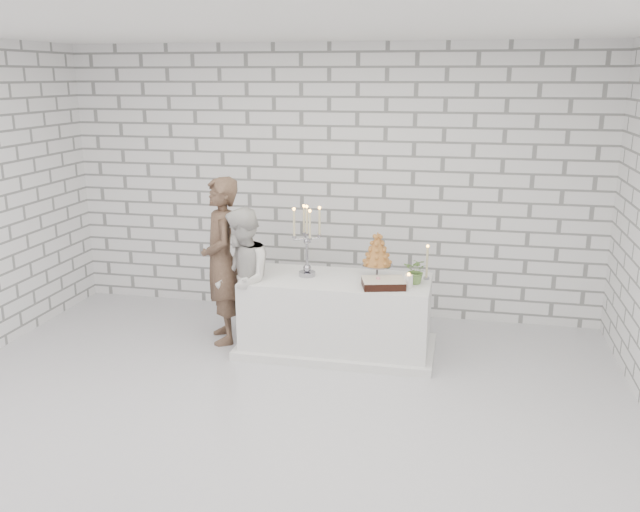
{
  "coord_description": "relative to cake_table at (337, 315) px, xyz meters",
  "views": [
    {
      "loc": [
        1.45,
        -4.75,
        2.65
      ],
      "look_at": [
        0.21,
        1.03,
        1.05
      ],
      "focal_mm": 37.51,
      "sensor_mm": 36.0,
      "label": 1
    }
  ],
  "objects": [
    {
      "name": "wall_back",
      "position": [
        -0.32,
        1.17,
        1.12
      ],
      "size": [
        6.0,
        0.01,
        3.0
      ],
      "primitive_type": "cube",
      "color": "white",
      "rests_on": "ground"
    },
    {
      "name": "ceiling",
      "position": [
        -0.32,
        -1.33,
        2.62
      ],
      "size": [
        6.0,
        5.0,
        0.01
      ],
      "primitive_type": "cube",
      "color": "white",
      "rests_on": "ground"
    },
    {
      "name": "bride",
      "position": [
        -0.91,
        -0.15,
        0.34
      ],
      "size": [
        0.73,
        0.83,
        1.43
      ],
      "primitive_type": "imported",
      "rotation": [
        0.0,
        0.0,
        -1.26
      ],
      "color": "silver",
      "rests_on": "ground"
    },
    {
      "name": "flowers",
      "position": [
        0.76,
        -0.0,
        0.5
      ],
      "size": [
        0.27,
        0.24,
        0.25
      ],
      "primitive_type": "imported",
      "rotation": [
        0.0,
        0.0,
        -0.23
      ],
      "color": "#57863A",
      "rests_on": "cake_table"
    },
    {
      "name": "cake_table",
      "position": [
        0.0,
        0.0,
        0.0
      ],
      "size": [
        1.8,
        0.8,
        0.75
      ],
      "primitive_type": "cube",
      "color": "white",
      "rests_on": "ground"
    },
    {
      "name": "croquembouche",
      "position": [
        0.38,
        0.07,
        0.61
      ],
      "size": [
        0.34,
        0.34,
        0.47
      ],
      "primitive_type": null,
      "rotation": [
        0.0,
        0.0,
        0.13
      ],
      "color": "#945620",
      "rests_on": "cake_table"
    },
    {
      "name": "wall_front",
      "position": [
        -0.32,
        -3.83,
        1.12
      ],
      "size": [
        6.0,
        0.01,
        3.0
      ],
      "primitive_type": "cube",
      "color": "white",
      "rests_on": "ground"
    },
    {
      "name": "extra_taper",
      "position": [
        0.85,
        0.16,
        0.54
      ],
      "size": [
        0.07,
        0.07,
        0.32
      ],
      "primitive_type": "cylinder",
      "rotation": [
        0.0,
        0.0,
        -0.26
      ],
      "color": "beige",
      "rests_on": "cake_table"
    },
    {
      "name": "ground",
      "position": [
        -0.32,
        -1.33,
        -0.38
      ],
      "size": [
        6.0,
        5.0,
        0.01
      ],
      "primitive_type": "cube",
      "color": "silver",
      "rests_on": "ground"
    },
    {
      "name": "candelabra",
      "position": [
        -0.3,
        0.02,
        0.73
      ],
      "size": [
        0.36,
        0.36,
        0.71
      ],
      "primitive_type": null,
      "rotation": [
        0.0,
        0.0,
        -0.33
      ],
      "color": "#93929B",
      "rests_on": "cake_table"
    },
    {
      "name": "pillar_candle",
      "position": [
        0.7,
        -0.14,
        0.44
      ],
      "size": [
        0.09,
        0.09,
        0.12
      ],
      "primitive_type": "cylinder",
      "rotation": [
        0.0,
        0.0,
        0.11
      ],
      "color": "white",
      "rests_on": "cake_table"
    },
    {
      "name": "groom",
      "position": [
        -1.19,
        0.04,
        0.47
      ],
      "size": [
        0.64,
        0.73,
        1.69
      ],
      "primitive_type": "imported",
      "rotation": [
        0.0,
        0.0,
        -1.11
      ],
      "color": "#4D372A",
      "rests_on": "ground"
    },
    {
      "name": "chocolate_cake",
      "position": [
        0.47,
        -0.18,
        0.42
      ],
      "size": [
        0.44,
        0.36,
        0.08
      ],
      "primitive_type": "cube",
      "rotation": [
        0.0,
        0.0,
        0.26
      ],
      "color": "black",
      "rests_on": "cake_table"
    }
  ]
}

